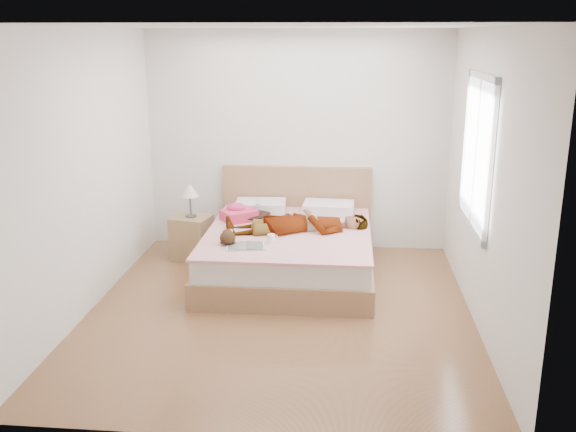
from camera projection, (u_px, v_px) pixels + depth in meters
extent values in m
plane|color=#502C19|center=(280.00, 311.00, 6.09)|extent=(4.00, 4.00, 0.00)
imported|color=white|center=(298.00, 220.00, 6.87)|extent=(1.65, 0.92, 0.21)
ellipsoid|color=black|center=(252.00, 213.00, 7.37)|extent=(0.55, 0.62, 0.08)
cube|color=silver|center=(257.00, 201.00, 7.27)|extent=(0.07, 0.11, 0.06)
plane|color=white|center=(279.00, 26.00, 5.38)|extent=(4.00, 4.00, 0.00)
plane|color=silver|center=(297.00, 141.00, 7.65)|extent=(3.60, 0.00, 3.60)
plane|color=white|center=(244.00, 250.00, 3.82)|extent=(3.60, 0.00, 3.60)
plane|color=white|center=(85.00, 174.00, 5.90)|extent=(0.00, 4.00, 4.00)
plane|color=silver|center=(485.00, 182.00, 5.57)|extent=(0.00, 4.00, 4.00)
cube|color=white|center=(477.00, 153.00, 5.81)|extent=(0.02, 1.10, 1.30)
cube|color=silver|center=(491.00, 165.00, 5.25)|extent=(0.04, 0.06, 1.42)
cube|color=silver|center=(466.00, 142.00, 6.36)|extent=(0.04, 0.06, 1.42)
cube|color=silver|center=(471.00, 225.00, 5.99)|extent=(0.04, 1.22, 0.06)
cube|color=silver|center=(483.00, 76.00, 5.62)|extent=(0.04, 1.22, 0.06)
cube|color=silver|center=(477.00, 153.00, 5.81)|extent=(0.03, 0.04, 1.30)
cube|color=brown|center=(289.00, 264.00, 6.97)|extent=(1.78, 2.08, 0.26)
cube|color=silver|center=(289.00, 243.00, 6.90)|extent=(1.70, 2.00, 0.22)
cube|color=silver|center=(289.00, 232.00, 6.86)|extent=(1.74, 2.04, 0.03)
cube|color=brown|center=(296.00, 207.00, 7.83)|extent=(1.80, 0.07, 1.00)
cube|color=white|center=(261.00, 206.00, 7.57)|extent=(0.61, 0.44, 0.13)
cube|color=white|center=(329.00, 208.00, 7.50)|extent=(0.60, 0.43, 0.13)
cube|color=#EA3F65|center=(239.00, 215.00, 7.23)|extent=(0.46, 0.45, 0.12)
ellipsoid|color=#D63A6B|center=(236.00, 208.00, 7.24)|extent=(0.25, 0.21, 0.11)
cube|color=silver|center=(245.00, 247.00, 6.33)|extent=(0.41, 0.31, 0.01)
cube|color=silver|center=(236.00, 246.00, 6.32)|extent=(0.23, 0.28, 0.02)
cube|color=#252525|center=(255.00, 245.00, 6.33)|extent=(0.23, 0.28, 0.02)
cylinder|color=white|center=(271.00, 238.00, 6.45)|extent=(0.10, 0.10, 0.09)
torus|color=white|center=(275.00, 238.00, 6.47)|extent=(0.06, 0.03, 0.06)
cylinder|color=black|center=(271.00, 235.00, 6.44)|extent=(0.09, 0.09, 0.00)
ellipsoid|color=black|center=(228.00, 238.00, 6.39)|extent=(0.19, 0.21, 0.14)
ellipsoid|color=beige|center=(228.00, 237.00, 6.37)|extent=(0.10, 0.11, 0.07)
sphere|color=black|center=(228.00, 234.00, 6.49)|extent=(0.10, 0.10, 0.10)
sphere|color=pink|center=(224.00, 231.00, 6.51)|extent=(0.04, 0.04, 0.04)
sphere|color=pink|center=(231.00, 231.00, 6.51)|extent=(0.04, 0.04, 0.04)
ellipsoid|color=black|center=(222.00, 242.00, 6.36)|extent=(0.05, 0.07, 0.03)
ellipsoid|color=black|center=(234.00, 242.00, 6.37)|extent=(0.05, 0.07, 0.03)
cube|color=olive|center=(192.00, 238.00, 7.45)|extent=(0.49, 0.45, 0.51)
cylinder|color=#454545|center=(191.00, 216.00, 7.37)|extent=(0.16, 0.16, 0.02)
cylinder|color=#4D4D4D|center=(190.00, 205.00, 7.34)|extent=(0.03, 0.03, 0.26)
cone|color=silver|center=(190.00, 190.00, 7.29)|extent=(0.24, 0.24, 0.15)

